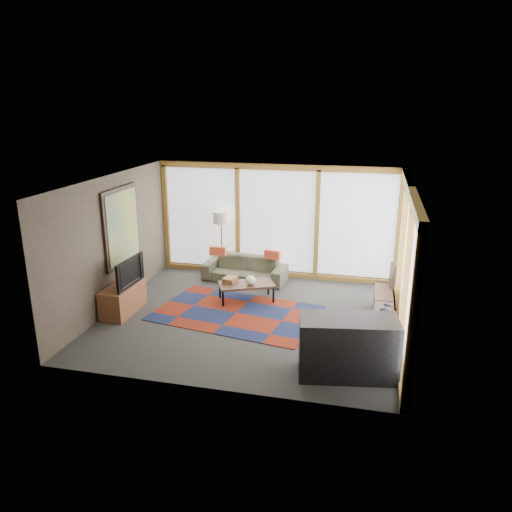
% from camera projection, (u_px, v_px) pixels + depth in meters
% --- Properties ---
extents(ground, '(5.50, 5.50, 0.00)m').
position_uv_depth(ground, '(251.00, 317.00, 9.45)').
color(ground, '#292927').
rests_on(ground, ground).
extents(room_envelope, '(5.52, 5.02, 2.62)m').
position_uv_depth(room_envelope, '(283.00, 233.00, 9.40)').
color(room_envelope, '#3A3129').
rests_on(room_envelope, ground).
extents(rug, '(3.31, 2.42, 0.01)m').
position_uv_depth(rug, '(236.00, 313.00, 9.63)').
color(rug, maroon).
rests_on(rug, ground).
extents(sofa, '(1.94, 0.90, 0.55)m').
position_uv_depth(sofa, '(245.00, 269.00, 11.31)').
color(sofa, '#3B3F2F').
rests_on(sofa, ground).
extents(pillow_left, '(0.38, 0.12, 0.21)m').
position_uv_depth(pillow_left, '(218.00, 251.00, 11.35)').
color(pillow_left, '#C74A2A').
rests_on(pillow_left, sofa).
extents(pillow_right, '(0.38, 0.19, 0.20)m').
position_uv_depth(pillow_right, '(272.00, 255.00, 11.08)').
color(pillow_right, '#C74A2A').
rests_on(pillow_right, sofa).
extents(floor_lamp, '(0.38, 0.38, 1.52)m').
position_uv_depth(floor_lamp, '(222.00, 244.00, 11.55)').
color(floor_lamp, black).
rests_on(floor_lamp, ground).
extents(coffee_table, '(1.24, 0.97, 0.37)m').
position_uv_depth(coffee_table, '(246.00, 292.00, 10.20)').
color(coffee_table, '#352116').
rests_on(coffee_table, ground).
extents(book_stack, '(0.28, 0.33, 0.10)m').
position_uv_depth(book_stack, '(230.00, 280.00, 10.22)').
color(book_stack, brown).
rests_on(book_stack, coffee_table).
extents(vase, '(0.24, 0.24, 0.18)m').
position_uv_depth(vase, '(251.00, 280.00, 10.06)').
color(vase, silver).
rests_on(vase, coffee_table).
extents(bookshelf, '(0.36, 1.98, 0.50)m').
position_uv_depth(bookshelf, '(384.00, 314.00, 9.00)').
color(bookshelf, '#352116').
rests_on(bookshelf, ground).
extents(bowl_a, '(0.24, 0.24, 0.10)m').
position_uv_depth(bowl_a, '(386.00, 310.00, 8.44)').
color(bowl_a, black).
rests_on(bowl_a, bookshelf).
extents(bowl_b, '(0.15, 0.15, 0.07)m').
position_uv_depth(bowl_b, '(388.00, 305.00, 8.68)').
color(bowl_b, black).
rests_on(bowl_b, bookshelf).
extents(shelf_picture, '(0.10, 0.35, 0.45)m').
position_uv_depth(shelf_picture, '(392.00, 276.00, 9.54)').
color(shelf_picture, black).
rests_on(shelf_picture, bookshelf).
extents(tv_console, '(0.46, 1.10, 0.55)m').
position_uv_depth(tv_console, '(123.00, 299.00, 9.62)').
color(tv_console, brown).
rests_on(tv_console, ground).
extents(television, '(0.16, 0.96, 0.55)m').
position_uv_depth(television, '(126.00, 272.00, 9.44)').
color(television, black).
rests_on(television, tv_console).
extents(bar_counter, '(1.53, 0.90, 0.91)m').
position_uv_depth(bar_counter, '(348.00, 347.00, 7.36)').
color(bar_counter, black).
rests_on(bar_counter, ground).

